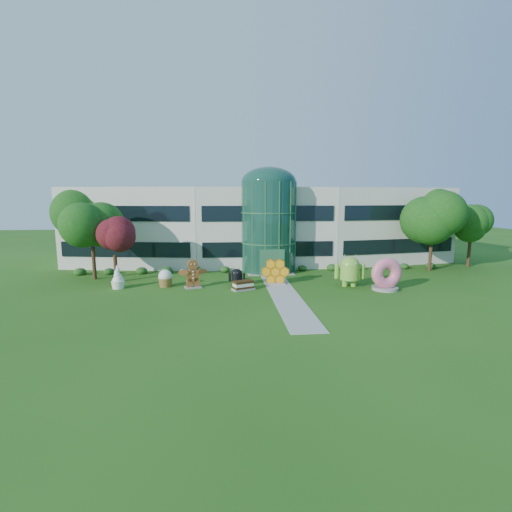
{
  "coord_description": "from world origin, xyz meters",
  "views": [
    {
      "loc": [
        -5.24,
        -28.87,
        8.15
      ],
      "look_at": [
        -1.96,
        6.0,
        2.6
      ],
      "focal_mm": 26.0,
      "sensor_mm": 36.0,
      "label": 1
    }
  ],
  "objects_px": {
    "android_green": "(350,269)",
    "gingerbread": "(193,274)",
    "android_black": "(237,276)",
    "donut": "(386,274)"
  },
  "relations": [
    {
      "from": "android_black",
      "to": "gingerbread",
      "type": "bearing_deg",
      "value": -157.41
    },
    {
      "from": "donut",
      "to": "gingerbread",
      "type": "relative_size",
      "value": 1.03
    },
    {
      "from": "donut",
      "to": "android_green",
      "type": "bearing_deg",
      "value": 144.84
    },
    {
      "from": "android_green",
      "to": "donut",
      "type": "distance_m",
      "value": 3.16
    },
    {
      "from": "android_green",
      "to": "gingerbread",
      "type": "bearing_deg",
      "value": -175.18
    },
    {
      "from": "gingerbread",
      "to": "android_green",
      "type": "bearing_deg",
      "value": -18.88
    },
    {
      "from": "android_green",
      "to": "gingerbread",
      "type": "height_order",
      "value": "android_green"
    },
    {
      "from": "android_green",
      "to": "android_black",
      "type": "distance_m",
      "value": 10.46
    },
    {
      "from": "android_green",
      "to": "android_black",
      "type": "bearing_deg",
      "value": -179.1
    },
    {
      "from": "android_black",
      "to": "donut",
      "type": "relative_size",
      "value": 0.63
    }
  ]
}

